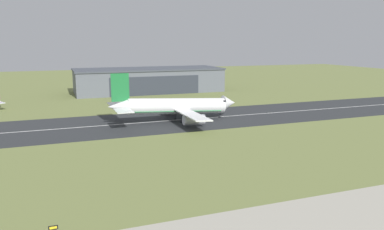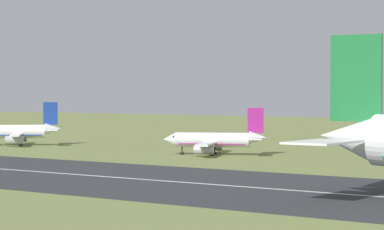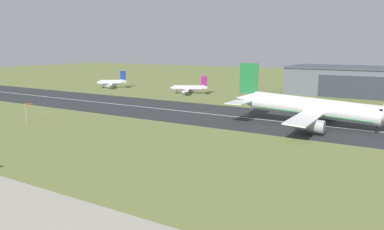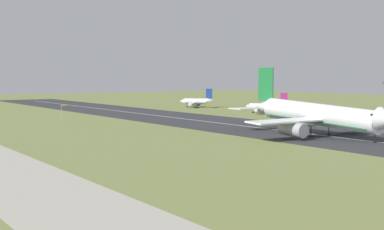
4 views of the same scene
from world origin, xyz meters
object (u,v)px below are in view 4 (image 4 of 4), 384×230
(windsock_pole, at_px, (65,106))
(airplane_landing, at_px, (318,115))
(airplane_parked_centre, at_px, (196,102))
(airplane_parked_west, at_px, (266,107))

(windsock_pole, bearing_deg, airplane_landing, 27.74)
(airplane_landing, height_order, windsock_pole, airplane_landing)
(airplane_parked_centre, bearing_deg, airplane_landing, -20.61)
(airplane_parked_west, distance_m, airplane_parked_centre, 53.75)
(airplane_parked_centre, xyz_separation_m, windsock_pole, (49.20, -90.46, 2.63))
(airplane_landing, xyz_separation_m, airplane_parked_centre, (-128.99, 48.50, -2.58))
(airplane_parked_centre, height_order, windsock_pole, airplane_parked_centre)
(airplane_parked_centre, bearing_deg, airplane_parked_west, 0.49)
(airplane_parked_west, height_order, windsock_pole, airplane_parked_west)
(airplane_landing, height_order, airplane_parked_west, airplane_landing)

